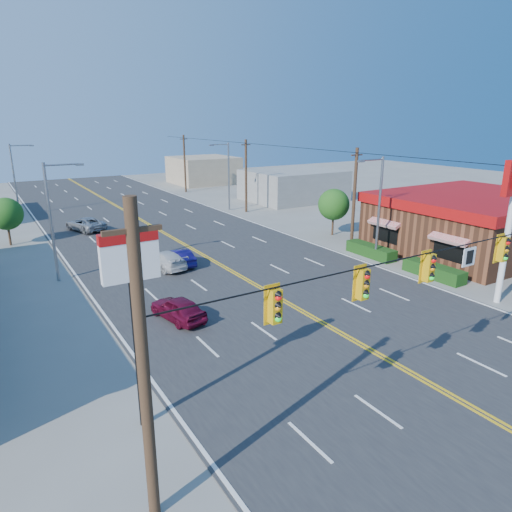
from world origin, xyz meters
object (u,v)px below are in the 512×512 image
signal_span (446,276)px  kfc (472,222)px  pizza_hut_sign (133,291)px  car_silver (85,224)px  car_blue (179,258)px  car_magenta (178,309)px  car_white (165,260)px

signal_span → kfc: bearing=30.9°
pizza_hut_sign → car_silver: bearing=81.5°
signal_span → kfc: 23.47m
signal_span → car_blue: (-2.49, 20.79, -4.28)m
car_magenta → car_white: 9.37m
signal_span → car_silver: signal_span is taller
pizza_hut_sign → car_silver: (4.79, 32.02, -4.52)m
signal_span → pizza_hut_sign: 11.60m
car_silver → car_blue: bearing=84.2°
pizza_hut_sign → car_blue: pizza_hut_sign is taller
car_blue → car_magenta: bearing=67.4°
pizza_hut_sign → car_blue: 19.32m
car_magenta → car_white: car_magenta is taller
pizza_hut_sign → car_white: 18.71m
car_silver → car_white: bearing=79.8°
car_blue → pizza_hut_sign: bearing=63.8°
signal_span → car_magenta: (-6.35, 11.68, -4.23)m
kfc → pizza_hut_sign: 32.04m
signal_span → car_blue: bearing=96.8°
signal_span → car_magenta: 13.95m
car_blue → car_silver: (-3.60, 15.23, 0.05)m
pizza_hut_sign → car_magenta: (4.53, 7.68, -4.53)m
kfc → car_blue: size_ratio=4.40×
car_magenta → car_blue: bearing=-124.2°
kfc → car_magenta: size_ratio=4.25×
car_magenta → car_silver: size_ratio=0.80×
pizza_hut_sign → car_blue: size_ratio=1.85×
car_magenta → pizza_hut_sign: bearing=48.2°
car_white → car_magenta: bearing=64.8°
kfc → car_silver: kfc is taller
signal_span → car_blue: signal_span is taller
signal_span → car_white: 21.43m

